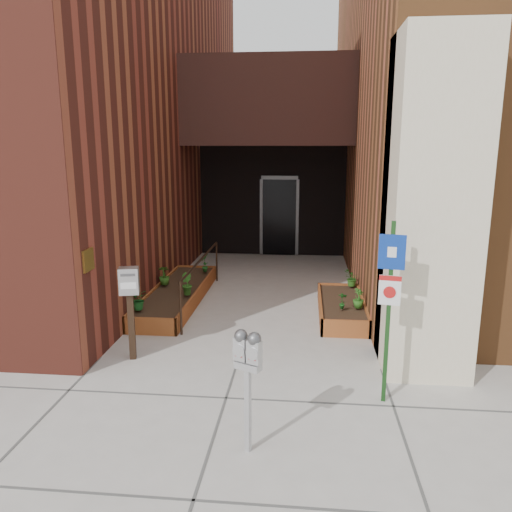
# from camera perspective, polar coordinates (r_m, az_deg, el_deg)

# --- Properties ---
(ground) EXTENTS (80.00, 80.00, 0.00)m
(ground) POSITION_cam_1_polar(r_m,az_deg,el_deg) (7.21, -2.18, -12.16)
(ground) COLOR #9E9991
(ground) RESTS_ON ground
(architecture) EXTENTS (20.00, 14.60, 10.00)m
(architecture) POSITION_cam_1_polar(r_m,az_deg,el_deg) (13.57, 1.05, 20.88)
(architecture) COLOR maroon
(architecture) RESTS_ON ground
(planter_left) EXTENTS (0.90, 3.60, 0.30)m
(planter_left) POSITION_cam_1_polar(r_m,az_deg,el_deg) (9.94, -8.96, -4.45)
(planter_left) COLOR brown
(planter_left) RESTS_ON ground
(planter_right) EXTENTS (0.80, 2.20, 0.30)m
(planter_right) POSITION_cam_1_polar(r_m,az_deg,el_deg) (9.18, 9.72, -5.92)
(planter_right) COLOR brown
(planter_right) RESTS_ON ground
(handrail) EXTENTS (0.04, 3.34, 0.90)m
(handrail) POSITION_cam_1_polar(r_m,az_deg,el_deg) (9.62, -6.28, -1.16)
(handrail) COLOR black
(handrail) RESTS_ON ground
(parking_meter) EXTENTS (0.30, 0.21, 1.28)m
(parking_meter) POSITION_cam_1_polar(r_m,az_deg,el_deg) (4.92, -0.96, -11.71)
(parking_meter) COLOR #B2B2B4
(parking_meter) RESTS_ON ground
(sign_post) EXTENTS (0.30, 0.10, 2.19)m
(sign_post) POSITION_cam_1_polar(r_m,az_deg,el_deg) (5.93, 15.02, -4.21)
(sign_post) COLOR #173C16
(sign_post) RESTS_ON ground
(payment_dropbox) EXTENTS (0.31, 0.26, 1.35)m
(payment_dropbox) POSITION_cam_1_polar(r_m,az_deg,el_deg) (7.24, -14.24, -4.20)
(payment_dropbox) COLOR black
(payment_dropbox) RESTS_ON ground
(shrub_left_a) EXTENTS (0.41, 0.41, 0.35)m
(shrub_left_a) POSITION_cam_1_polar(r_m,az_deg,el_deg) (8.65, -13.27, -4.85)
(shrub_left_a) COLOR #17521C
(shrub_left_a) RESTS_ON planter_left
(shrub_left_b) EXTENTS (0.32, 0.32, 0.41)m
(shrub_left_b) POSITION_cam_1_polar(r_m,az_deg,el_deg) (9.33, -7.97, -3.18)
(shrub_left_b) COLOR #265919
(shrub_left_b) RESTS_ON planter_left
(shrub_left_c) EXTENTS (0.25, 0.25, 0.38)m
(shrub_left_c) POSITION_cam_1_polar(r_m,az_deg,el_deg) (10.07, -10.46, -2.18)
(shrub_left_c) COLOR #2D601B
(shrub_left_c) RESTS_ON planter_left
(shrub_left_d) EXTENTS (0.26, 0.26, 0.40)m
(shrub_left_d) POSITION_cam_1_polar(r_m,az_deg,el_deg) (10.95, -5.88, -0.77)
(shrub_left_d) COLOR #1C6322
(shrub_left_d) RESTS_ON planter_left
(shrub_right_a) EXTENTS (0.26, 0.26, 0.33)m
(shrub_right_a) POSITION_cam_1_polar(r_m,az_deg,el_deg) (8.70, 11.64, -4.74)
(shrub_right_a) COLOR #285E1A
(shrub_right_a) RESTS_ON planter_right
(shrub_right_b) EXTENTS (0.19, 0.19, 0.29)m
(shrub_right_b) POSITION_cam_1_polar(r_m,az_deg,el_deg) (8.58, 9.85, -5.04)
(shrub_right_b) COLOR #164F16
(shrub_right_b) RESTS_ON planter_right
(shrub_right_c) EXTENTS (0.40, 0.40, 0.32)m
(shrub_right_c) POSITION_cam_1_polar(r_m,az_deg,el_deg) (9.97, 10.88, -2.52)
(shrub_right_c) COLOR #2B621C
(shrub_right_c) RESTS_ON planter_right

